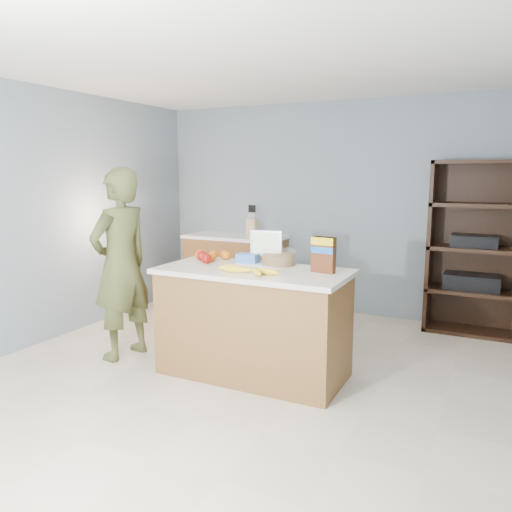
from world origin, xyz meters
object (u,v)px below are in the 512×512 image
at_px(shelving_unit, 474,251).
at_px(cereal_box, 324,252).
at_px(tv, 266,244).
at_px(counter_peninsula, 253,326).
at_px(person, 121,264).

xyz_separation_m(shelving_unit, cereal_box, (-0.99, -1.93, 0.20)).
xyz_separation_m(tv, cereal_box, (0.59, -0.20, 0.00)).
height_order(counter_peninsula, cereal_box, cereal_box).
height_order(counter_peninsula, tv, tv).
bearing_deg(counter_peninsula, tv, 95.76).
bearing_deg(shelving_unit, person, -141.94).
distance_m(counter_peninsula, shelving_unit, 2.61).
xyz_separation_m(counter_peninsula, person, (-1.26, -0.15, 0.44)).
xyz_separation_m(person, cereal_box, (1.81, 0.26, 0.20)).
xyz_separation_m(shelving_unit, tv, (-1.58, -1.74, 0.19)).
xyz_separation_m(counter_peninsula, cereal_box, (0.56, 0.11, 0.65)).
relative_size(counter_peninsula, person, 0.91).
relative_size(shelving_unit, person, 1.05).
relative_size(person, cereal_box, 6.14).
distance_m(shelving_unit, person, 3.56).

